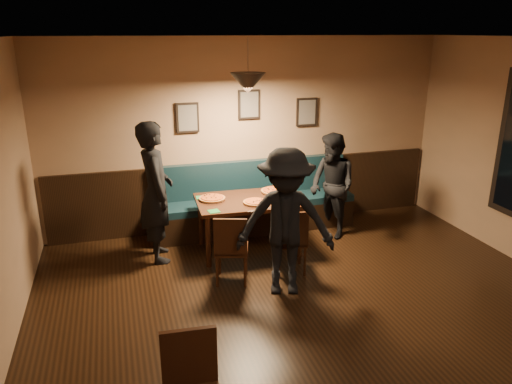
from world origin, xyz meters
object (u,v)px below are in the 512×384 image
(chair_near_left, at_px, (232,247))
(chair_near_right, at_px, (290,239))
(diner_left, at_px, (156,192))
(tabasco_bottle, at_px, (283,193))
(dining_table, at_px, (249,225))
(diner_right, at_px, (332,186))
(diner_front, at_px, (286,223))
(booth_bench, at_px, (254,198))
(soda_glass, at_px, (299,197))

(chair_near_left, bearing_deg, chair_near_right, 20.72)
(diner_left, xyz_separation_m, tabasco_bottle, (1.65, -0.16, -0.11))
(dining_table, xyz_separation_m, diner_right, (1.29, 0.17, 0.39))
(diner_right, xyz_separation_m, diner_front, (-1.19, -1.34, 0.09))
(booth_bench, height_order, chair_near_right, booth_bench)
(diner_right, bearing_deg, soda_glass, -70.88)
(dining_table, bearing_deg, chair_near_left, -116.34)
(chair_near_right, height_order, diner_right, diner_right)
(soda_glass, bearing_deg, tabasco_bottle, 118.90)
(booth_bench, height_order, soda_glass, booth_bench)
(chair_near_right, xyz_separation_m, diner_left, (-1.52, 0.83, 0.49))
(chair_near_left, xyz_separation_m, diner_front, (0.52, -0.41, 0.42))
(diner_right, xyz_separation_m, tabasco_bottle, (-0.83, -0.22, 0.05))
(chair_near_right, height_order, diner_left, diner_left)
(booth_bench, xyz_separation_m, soda_glass, (0.32, -0.97, 0.31))
(dining_table, distance_m, soda_glass, 0.80)
(diner_right, relative_size, tabasco_bottle, 11.42)
(dining_table, height_order, diner_right, diner_right)
(booth_bench, distance_m, chair_near_left, 1.59)
(diner_front, distance_m, tabasco_bottle, 1.18)
(dining_table, xyz_separation_m, diner_front, (0.10, -1.17, 0.48))
(booth_bench, bearing_deg, dining_table, -112.39)
(chair_near_right, bearing_deg, chair_near_left, -166.74)
(dining_table, bearing_deg, diner_front, -82.66)
(booth_bench, height_order, dining_table, booth_bench)
(diner_left, distance_m, tabasco_bottle, 1.66)
(booth_bench, height_order, diner_left, diner_left)
(diner_right, bearing_deg, dining_table, -97.55)
(booth_bench, distance_m, tabasco_bottle, 0.81)
(chair_near_right, distance_m, diner_right, 1.35)
(tabasco_bottle, bearing_deg, diner_left, 174.35)
(chair_near_left, distance_m, diner_left, 1.26)
(diner_left, xyz_separation_m, diner_front, (1.29, -1.28, -0.07))
(chair_near_left, bearing_deg, soda_glass, 41.85)
(tabasco_bottle, bearing_deg, diner_front, -108.01)
(booth_bench, bearing_deg, tabasco_bottle, -75.59)
(dining_table, height_order, diner_left, diner_left)
(dining_table, relative_size, diner_right, 0.91)
(chair_near_left, xyz_separation_m, chair_near_right, (0.75, 0.04, -0.01))
(diner_front, relative_size, tabasco_bottle, 12.79)
(booth_bench, height_order, diner_right, diner_right)
(dining_table, relative_size, chair_near_right, 1.63)
(chair_near_right, xyz_separation_m, soda_glass, (0.27, 0.42, 0.39))
(diner_right, relative_size, soda_glass, 10.49)
(soda_glass, bearing_deg, chair_near_left, -155.53)
(chair_near_right, relative_size, diner_front, 0.50)
(dining_table, relative_size, diner_front, 0.81)
(diner_right, distance_m, tabasco_bottle, 0.86)
(diner_left, height_order, diner_right, diner_left)
(booth_bench, xyz_separation_m, chair_near_right, (0.05, -1.39, -0.08))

